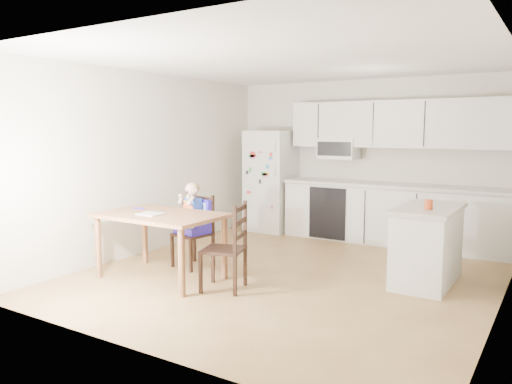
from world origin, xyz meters
The scene contains 10 objects.
room centered at (0.00, 0.48, 1.25)m, with size 4.52×5.01×2.51m.
refrigerator centered at (-1.55, 2.15, 0.85)m, with size 0.72×0.70×1.70m, color silver.
kitchen_run centered at (0.50, 2.24, 0.88)m, with size 3.37×0.62×2.15m.
kitchen_island centered at (1.45, 0.50, 0.44)m, with size 0.62×1.18×0.87m.
red_cup centered at (1.49, 0.30, 0.92)m, with size 0.09×0.09×0.11m, color #D0451B.
dining_table centered at (-1.21, -0.96, 0.66)m, with size 1.42×0.92×0.76m.
napkin centered at (-1.26, -1.06, 0.77)m, with size 0.27×0.23×0.01m, color #B6B7BC.
toddler_spoon centered at (-1.66, -0.85, 0.77)m, with size 0.02×0.02×0.12m, color #2C1FBE.
chair_booster centered at (-1.20, -0.34, 0.64)m, with size 0.47×0.47×1.07m.
chair_side centered at (-0.26, -0.88, 0.54)m, with size 0.52×0.52×0.95m.
Camera 1 is at (2.72, -5.15, 1.71)m, focal length 35.00 mm.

